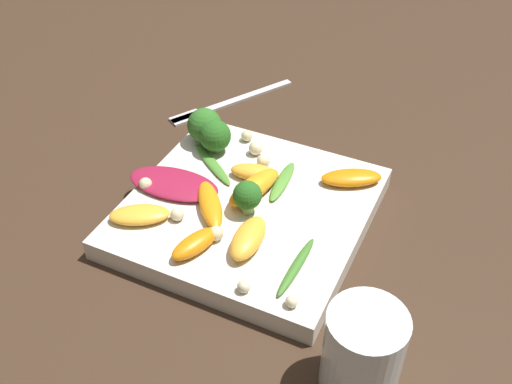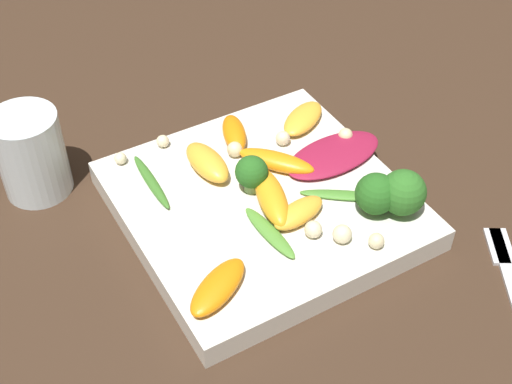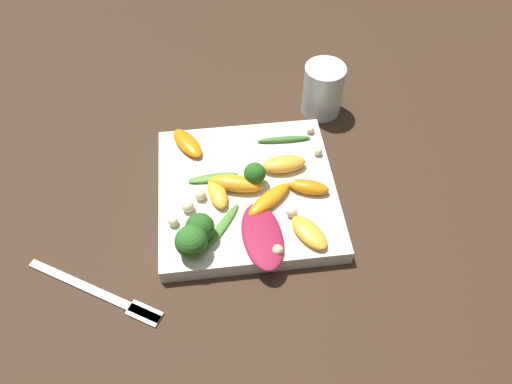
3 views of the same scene
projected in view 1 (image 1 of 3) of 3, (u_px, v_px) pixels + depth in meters
The scene contains 26 objects.
ground_plane at pixel (248, 220), 0.68m from camera, with size 2.40×2.40×0.00m, color #382619.
plate at pixel (248, 212), 0.67m from camera, with size 0.25×0.25×0.03m.
drinking_glass at pixel (362, 353), 0.49m from camera, with size 0.07×0.07×0.09m.
fork at pixel (220, 105), 0.85m from camera, with size 0.12×0.18×0.01m.
radicchio_leaf_0 at pixel (174, 184), 0.68m from camera, with size 0.11×0.06×0.01m.
orange_segment_0 at pixel (210, 205), 0.64m from camera, with size 0.07×0.08×0.02m.
orange_segment_1 at pixel (351, 178), 0.68m from camera, with size 0.07×0.06×0.01m.
orange_segment_2 at pixel (248, 238), 0.60m from camera, with size 0.03×0.07×0.02m.
orange_segment_3 at pixel (255, 172), 0.69m from camera, with size 0.06×0.04×0.02m.
orange_segment_4 at pixel (195, 244), 0.60m from camera, with size 0.04×0.06×0.02m.
orange_segment_5 at pixel (139, 215), 0.63m from camera, with size 0.07×0.06×0.01m.
orange_segment_6 at pixel (258, 189), 0.66m from camera, with size 0.05×0.08×0.02m.
broccoli_floret_0 at pixel (247, 196), 0.63m from camera, with size 0.03×0.03×0.04m.
broccoli_floret_1 at pixel (205, 126), 0.73m from camera, with size 0.04×0.04×0.05m.
broccoli_floret_2 at pixel (215, 136), 0.72m from camera, with size 0.04×0.04×0.04m.
arugula_sprig_0 at pixel (296, 266), 0.58m from camera, with size 0.01×0.08×0.01m.
arugula_sprig_1 at pixel (283, 181), 0.68m from camera, with size 0.02×0.08×0.01m.
arugula_sprig_2 at pixel (213, 164), 0.71m from camera, with size 0.08×0.06×0.01m.
macadamia_nut_0 at pixel (216, 234), 0.61m from camera, with size 0.02×0.02×0.02m.
macadamia_nut_1 at pixel (247, 136), 0.74m from camera, with size 0.01×0.01×0.01m.
macadamia_nut_2 at pixel (177, 214), 0.63m from camera, with size 0.02×0.02×0.02m.
macadamia_nut_3 at pixel (263, 161), 0.70m from camera, with size 0.02×0.02×0.02m.
macadamia_nut_4 at pixel (256, 148), 0.72m from camera, with size 0.02×0.02×0.02m.
macadamia_nut_5 at pixel (244, 286), 0.56m from camera, with size 0.01×0.01×0.01m.
macadamia_nut_6 at pixel (292, 301), 0.55m from camera, with size 0.01×0.01×0.01m.
macadamia_nut_7 at pixel (146, 184), 0.67m from camera, with size 0.01×0.01×0.01m.
Camera 1 is at (0.22, -0.44, 0.46)m, focal length 42.00 mm.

